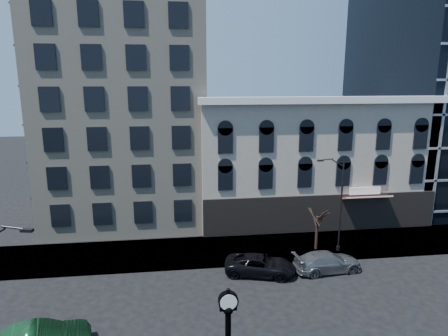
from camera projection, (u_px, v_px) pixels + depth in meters
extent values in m
plane|color=black|center=(201.00, 306.00, 25.20)|extent=(160.00, 160.00, 0.00)
cube|color=gray|center=(194.00, 252.00, 32.93)|extent=(160.00, 6.00, 0.12)
cube|color=#BBAF97|center=(123.00, 26.00, 38.63)|extent=(15.00, 15.00, 38.00)
cube|color=#B2A593|center=(306.00, 159.00, 40.83)|extent=(22.00, 10.00, 12.00)
cube|color=white|center=(329.00, 100.00, 34.42)|extent=(22.60, 0.80, 0.60)
cube|color=black|center=(322.00, 214.00, 36.88)|extent=(22.00, 0.30, 3.60)
cube|color=maroon|center=(367.00, 197.00, 36.48)|extent=(4.50, 1.18, 0.55)
cylinder|color=black|center=(228.00, 336.00, 19.06)|extent=(0.29, 0.29, 2.65)
sphere|color=black|center=(228.00, 310.00, 18.75)|extent=(0.51, 0.51, 0.51)
cube|color=black|center=(228.00, 308.00, 18.73)|extent=(0.82, 0.21, 0.23)
cylinder|color=black|center=(228.00, 301.00, 18.65)|extent=(0.95, 0.31, 0.95)
cylinder|color=white|center=(229.00, 303.00, 18.50)|extent=(0.80, 0.03, 0.80)
cylinder|color=white|center=(228.00, 299.00, 18.80)|extent=(0.80, 0.03, 0.80)
sphere|color=black|center=(228.00, 290.00, 18.52)|extent=(0.18, 0.18, 0.18)
cube|color=black|center=(23.00, 230.00, 16.07)|extent=(0.53, 0.30, 0.13)
cylinder|color=black|center=(341.00, 207.00, 32.28)|extent=(0.14, 0.14, 7.49)
cylinder|color=black|center=(338.00, 248.00, 33.07)|extent=(0.31, 0.31, 0.35)
cube|color=black|center=(323.00, 161.00, 31.31)|extent=(0.49, 0.22, 0.12)
cylinder|color=black|center=(317.00, 233.00, 33.05)|extent=(0.23, 0.23, 2.85)
imported|color=black|center=(260.00, 265.00, 29.15)|extent=(5.59, 3.66, 1.43)
imported|color=#595B60|center=(327.00, 262.00, 29.62)|extent=(5.27, 2.58, 1.48)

